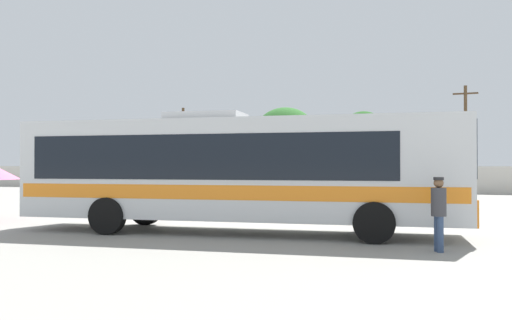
{
  "coord_description": "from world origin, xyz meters",
  "views": [
    {
      "loc": [
        5.62,
        -14.44,
        1.93
      ],
      "look_at": [
        0.83,
        -0.39,
        2.09
      ],
      "focal_mm": 36.56,
      "sensor_mm": 36.0,
      "label": 1
    }
  ],
  "objects_px": {
    "parked_car_second_maroon": "(244,182)",
    "utility_pole_near": "(183,146)",
    "roadside_tree_left": "(204,137)",
    "utility_pole_far": "(466,136)",
    "parked_car_leftmost_dark_blue": "(176,181)",
    "roadside_tree_midleft": "(285,134)",
    "attendant_by_bus_door": "(439,209)",
    "coach_bus_silver_orange": "(232,168)",
    "roadside_tree_midright": "(363,130)"
  },
  "relations": [
    {
      "from": "coach_bus_silver_orange",
      "to": "parked_car_leftmost_dark_blue",
      "type": "bearing_deg",
      "value": 121.35
    },
    {
      "from": "parked_car_leftmost_dark_blue",
      "to": "roadside_tree_left",
      "type": "distance_m",
      "value": 11.25
    },
    {
      "from": "attendant_by_bus_door",
      "to": "roadside_tree_midleft",
      "type": "height_order",
      "value": "roadside_tree_midleft"
    },
    {
      "from": "roadside_tree_left",
      "to": "roadside_tree_midright",
      "type": "height_order",
      "value": "roadside_tree_midright"
    },
    {
      "from": "coach_bus_silver_orange",
      "to": "parked_car_leftmost_dark_blue",
      "type": "relative_size",
      "value": 2.87
    },
    {
      "from": "utility_pole_far",
      "to": "roadside_tree_midleft",
      "type": "height_order",
      "value": "utility_pole_far"
    },
    {
      "from": "parked_car_leftmost_dark_blue",
      "to": "utility_pole_near",
      "type": "xyz_separation_m",
      "value": [
        -2.93,
        6.93,
        2.94
      ]
    },
    {
      "from": "roadside_tree_left",
      "to": "parked_car_second_maroon",
      "type": "bearing_deg",
      "value": -52.59
    },
    {
      "from": "utility_pole_far",
      "to": "parked_car_leftmost_dark_blue",
      "type": "bearing_deg",
      "value": -159.81
    },
    {
      "from": "attendant_by_bus_door",
      "to": "roadside_tree_midright",
      "type": "relative_size",
      "value": 0.27
    },
    {
      "from": "parked_car_leftmost_dark_blue",
      "to": "utility_pole_far",
      "type": "height_order",
      "value": "utility_pole_far"
    },
    {
      "from": "parked_car_second_maroon",
      "to": "roadside_tree_midleft",
      "type": "distance_m",
      "value": 8.83
    },
    {
      "from": "coach_bus_silver_orange",
      "to": "attendant_by_bus_door",
      "type": "bearing_deg",
      "value": -16.33
    },
    {
      "from": "utility_pole_near",
      "to": "roadside_tree_left",
      "type": "height_order",
      "value": "utility_pole_near"
    },
    {
      "from": "coach_bus_silver_orange",
      "to": "roadside_tree_midright",
      "type": "xyz_separation_m",
      "value": [
        0.23,
        27.86,
        2.95
      ]
    },
    {
      "from": "parked_car_second_maroon",
      "to": "roadside_tree_left",
      "type": "xyz_separation_m",
      "value": [
        -7.76,
        10.15,
        3.92
      ]
    },
    {
      "from": "parked_car_leftmost_dark_blue",
      "to": "coach_bus_silver_orange",
      "type": "bearing_deg",
      "value": -58.65
    },
    {
      "from": "parked_car_leftmost_dark_blue",
      "to": "utility_pole_far",
      "type": "relative_size",
      "value": 0.55
    },
    {
      "from": "utility_pole_far",
      "to": "roadside_tree_left",
      "type": "xyz_separation_m",
      "value": [
        -22.88,
        2.74,
        0.52
      ]
    },
    {
      "from": "parked_car_second_maroon",
      "to": "roadside_tree_left",
      "type": "relative_size",
      "value": 0.72
    },
    {
      "from": "parked_car_second_maroon",
      "to": "roadside_tree_midleft",
      "type": "relative_size",
      "value": 0.65
    },
    {
      "from": "attendant_by_bus_door",
      "to": "parked_car_leftmost_dark_blue",
      "type": "relative_size",
      "value": 0.38
    },
    {
      "from": "utility_pole_near",
      "to": "attendant_by_bus_door",
      "type": "bearing_deg",
      "value": -54.17
    },
    {
      "from": "attendant_by_bus_door",
      "to": "roadside_tree_midright",
      "type": "height_order",
      "value": "roadside_tree_midright"
    },
    {
      "from": "roadside_tree_midright",
      "to": "roadside_tree_left",
      "type": "bearing_deg",
      "value": 168.42
    },
    {
      "from": "attendant_by_bus_door",
      "to": "utility_pole_far",
      "type": "xyz_separation_m",
      "value": [
        2.2,
        29.9,
        3.22
      ]
    },
    {
      "from": "parked_car_second_maroon",
      "to": "attendant_by_bus_door",
      "type": "bearing_deg",
      "value": -60.13
    },
    {
      "from": "coach_bus_silver_orange",
      "to": "utility_pole_far",
      "type": "bearing_deg",
      "value": 74.57
    },
    {
      "from": "parked_car_leftmost_dark_blue",
      "to": "utility_pole_far",
      "type": "distance_m",
      "value": 22.04
    },
    {
      "from": "coach_bus_silver_orange",
      "to": "roadside_tree_left",
      "type": "distance_m",
      "value": 34.59
    },
    {
      "from": "utility_pole_near",
      "to": "roadside_tree_midright",
      "type": "distance_m",
      "value": 15.83
    },
    {
      "from": "utility_pole_near",
      "to": "roadside_tree_midleft",
      "type": "height_order",
      "value": "utility_pole_near"
    },
    {
      "from": "utility_pole_near",
      "to": "roadside_tree_midleft",
      "type": "bearing_deg",
      "value": 6.63
    },
    {
      "from": "attendant_by_bus_door",
      "to": "roadside_tree_midleft",
      "type": "relative_size",
      "value": 0.24
    },
    {
      "from": "coach_bus_silver_orange",
      "to": "utility_pole_near",
      "type": "bearing_deg",
      "value": 119.36
    },
    {
      "from": "parked_car_second_maroon",
      "to": "roadside_tree_midleft",
      "type": "xyz_separation_m",
      "value": [
        0.88,
        7.88,
        3.88
      ]
    },
    {
      "from": "attendant_by_bus_door",
      "to": "roadside_tree_left",
      "type": "xyz_separation_m",
      "value": [
        -20.68,
        32.64,
        3.74
      ]
    },
    {
      "from": "coach_bus_silver_orange",
      "to": "attendant_by_bus_door",
      "type": "height_order",
      "value": "coach_bus_silver_orange"
    },
    {
      "from": "attendant_by_bus_door",
      "to": "parked_car_leftmost_dark_blue",
      "type": "height_order",
      "value": "attendant_by_bus_door"
    },
    {
      "from": "roadside_tree_midright",
      "to": "roadside_tree_midleft",
      "type": "bearing_deg",
      "value": 172.56
    },
    {
      "from": "utility_pole_near",
      "to": "roadside_tree_midright",
      "type": "bearing_deg",
      "value": 0.68
    },
    {
      "from": "parked_car_leftmost_dark_blue",
      "to": "utility_pole_far",
      "type": "xyz_separation_m",
      "value": [
        20.44,
        7.51,
        3.4
      ]
    },
    {
      "from": "roadside_tree_midright",
      "to": "coach_bus_silver_orange",
      "type": "bearing_deg",
      "value": -90.47
    },
    {
      "from": "attendant_by_bus_door",
      "to": "roadside_tree_midleft",
      "type": "bearing_deg",
      "value": 111.62
    },
    {
      "from": "roadside_tree_midleft",
      "to": "utility_pole_far",
      "type": "bearing_deg",
      "value": -1.92
    },
    {
      "from": "attendant_by_bus_door",
      "to": "utility_pole_far",
      "type": "bearing_deg",
      "value": 85.79
    },
    {
      "from": "parked_car_second_maroon",
      "to": "roadside_tree_midleft",
      "type": "bearing_deg",
      "value": 83.66
    },
    {
      "from": "attendant_by_bus_door",
      "to": "parked_car_leftmost_dark_blue",
      "type": "distance_m",
      "value": 28.87
    },
    {
      "from": "parked_car_second_maroon",
      "to": "utility_pole_near",
      "type": "bearing_deg",
      "value": 140.39
    },
    {
      "from": "utility_pole_far",
      "to": "roadside_tree_left",
      "type": "relative_size",
      "value": 1.28
    }
  ]
}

